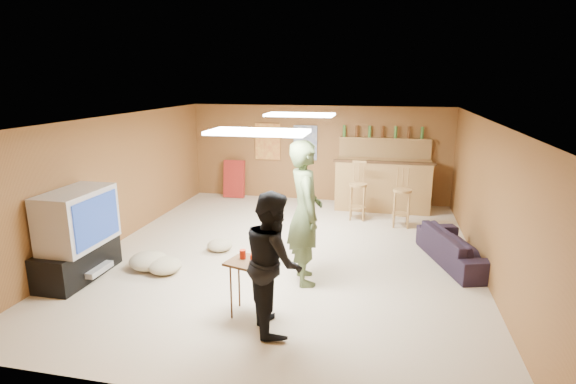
% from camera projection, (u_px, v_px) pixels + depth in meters
% --- Properties ---
extents(ground, '(7.00, 7.00, 0.00)m').
position_uv_depth(ground, '(285.00, 254.00, 7.37)').
color(ground, '#BDAB90').
rests_on(ground, ground).
extents(ceiling, '(6.00, 7.00, 0.02)m').
position_uv_depth(ceiling, '(285.00, 119.00, 6.83)').
color(ceiling, silver).
rests_on(ceiling, ground).
extents(wall_back, '(6.00, 0.02, 2.20)m').
position_uv_depth(wall_back, '(318.00, 154.00, 10.41)').
color(wall_back, brown).
rests_on(wall_back, ground).
extents(wall_front, '(6.00, 0.02, 2.20)m').
position_uv_depth(wall_front, '(195.00, 286.00, 3.78)').
color(wall_front, brown).
rests_on(wall_front, ground).
extents(wall_left, '(0.02, 7.00, 2.20)m').
position_uv_depth(wall_left, '(115.00, 180.00, 7.72)').
color(wall_left, brown).
rests_on(wall_left, ground).
extents(wall_right, '(0.02, 7.00, 2.20)m').
position_uv_depth(wall_right, '(488.00, 199.00, 6.48)').
color(wall_right, brown).
rests_on(wall_right, ground).
extents(tv_stand, '(0.55, 1.30, 0.50)m').
position_uv_depth(tv_stand, '(78.00, 261.00, 6.45)').
color(tv_stand, black).
rests_on(tv_stand, ground).
extents(dvd_box, '(0.35, 0.50, 0.08)m').
position_uv_depth(dvd_box, '(93.00, 269.00, 6.43)').
color(dvd_box, '#B2B2B7').
rests_on(dvd_box, tv_stand).
extents(tv_body, '(0.60, 1.10, 0.80)m').
position_uv_depth(tv_body, '(77.00, 218.00, 6.27)').
color(tv_body, '#B2B2B7').
rests_on(tv_body, tv_stand).
extents(tv_screen, '(0.02, 0.95, 0.65)m').
position_uv_depth(tv_screen, '(97.00, 220.00, 6.21)').
color(tv_screen, navy).
rests_on(tv_screen, tv_body).
extents(bar_counter, '(2.00, 0.60, 1.10)m').
position_uv_depth(bar_counter, '(382.00, 185.00, 9.72)').
color(bar_counter, olive).
rests_on(bar_counter, ground).
extents(bar_lip, '(2.10, 0.12, 0.05)m').
position_uv_depth(bar_lip, '(384.00, 162.00, 9.35)').
color(bar_lip, '#3C2413').
rests_on(bar_lip, bar_counter).
extents(bar_shelf, '(2.00, 0.18, 0.05)m').
position_uv_depth(bar_shelf, '(385.00, 139.00, 9.91)').
color(bar_shelf, olive).
rests_on(bar_shelf, bar_backing).
extents(bar_backing, '(2.00, 0.14, 0.60)m').
position_uv_depth(bar_backing, '(384.00, 152.00, 10.00)').
color(bar_backing, olive).
rests_on(bar_backing, bar_counter).
extents(poster_left, '(0.60, 0.03, 0.85)m').
position_uv_depth(poster_left, '(268.00, 142.00, 10.56)').
color(poster_left, '#BF3F26').
rests_on(poster_left, wall_back).
extents(poster_right, '(0.55, 0.03, 0.80)m').
position_uv_depth(poster_right, '(305.00, 143.00, 10.38)').
color(poster_right, '#334C99').
rests_on(poster_right, wall_back).
extents(folding_chair_stack, '(0.50, 0.26, 0.91)m').
position_uv_depth(folding_chair_stack, '(234.00, 179.00, 10.80)').
color(folding_chair_stack, maroon).
rests_on(folding_chair_stack, ground).
extents(ceiling_panel_front, '(1.20, 0.60, 0.04)m').
position_uv_depth(ceiling_panel_front, '(258.00, 132.00, 5.41)').
color(ceiling_panel_front, white).
rests_on(ceiling_panel_front, ceiling).
extents(ceiling_panel_back, '(1.20, 0.60, 0.04)m').
position_uv_depth(ceiling_panel_back, '(300.00, 115.00, 7.97)').
color(ceiling_panel_back, white).
rests_on(ceiling_panel_back, ceiling).
extents(person_olive, '(0.71, 0.86, 2.01)m').
position_uv_depth(person_olive, '(305.00, 213.00, 6.16)').
color(person_olive, '#455430').
rests_on(person_olive, ground).
extents(person_black, '(0.89, 0.97, 1.62)m').
position_uv_depth(person_black, '(273.00, 261.00, 5.02)').
color(person_black, black).
rests_on(person_black, ground).
extents(sofa, '(1.18, 1.85, 0.50)m').
position_uv_depth(sofa, '(458.00, 247.00, 6.96)').
color(sofa, black).
rests_on(sofa, ground).
extents(tray_table, '(0.62, 0.55, 0.69)m').
position_uv_depth(tray_table, '(251.00, 288.00, 5.42)').
color(tray_table, '#3C2413').
rests_on(tray_table, ground).
extents(cup_red_near, '(0.08, 0.08, 0.11)m').
position_uv_depth(cup_red_near, '(243.00, 254.00, 5.41)').
color(cup_red_near, '#B4230C').
rests_on(cup_red_near, tray_table).
extents(cup_red_far, '(0.10, 0.10, 0.12)m').
position_uv_depth(cup_red_far, '(254.00, 259.00, 5.26)').
color(cup_red_far, '#B4230C').
rests_on(cup_red_far, tray_table).
extents(cup_blue, '(0.09, 0.09, 0.11)m').
position_uv_depth(cup_blue, '(265.00, 255.00, 5.38)').
color(cup_blue, '#16249A').
rests_on(cup_blue, tray_table).
extents(bar_stool_left, '(0.47, 0.47, 1.19)m').
position_uv_depth(bar_stool_left, '(358.00, 191.00, 9.05)').
color(bar_stool_left, olive).
rests_on(bar_stool_left, ground).
extents(bar_stool_right, '(0.47, 0.47, 1.19)m').
position_uv_depth(bar_stool_right, '(402.00, 197.00, 8.60)').
color(bar_stool_right, olive).
rests_on(bar_stool_right, ground).
extents(cushion_near_tv, '(0.59, 0.59, 0.26)m').
position_uv_depth(cushion_near_tv, '(148.00, 261.00, 6.77)').
color(cushion_near_tv, tan).
rests_on(cushion_near_tv, ground).
extents(cushion_mid, '(0.43, 0.43, 0.19)m').
position_uv_depth(cushion_mid, '(220.00, 245.00, 7.50)').
color(cushion_mid, tan).
rests_on(cushion_mid, ground).
extents(cushion_far, '(0.64, 0.64, 0.22)m').
position_uv_depth(cushion_far, '(165.00, 266.00, 6.63)').
color(cushion_far, tan).
rests_on(cushion_far, ground).
extents(bottle_row, '(1.76, 0.08, 0.26)m').
position_uv_depth(bottle_row, '(383.00, 132.00, 9.87)').
color(bottle_row, '#3F7233').
rests_on(bottle_row, bar_shelf).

